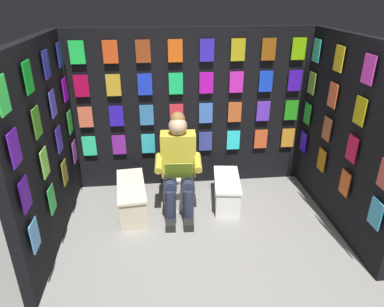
{
  "coord_description": "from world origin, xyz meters",
  "views": [
    {
      "loc": [
        0.43,
        2.24,
        2.41
      ],
      "look_at": [
        0.08,
        -1.11,
        0.85
      ],
      "focal_mm": 33.08,
      "sensor_mm": 36.0,
      "label": 1
    }
  ],
  "objects_px": {
    "toilet": "(178,177)",
    "person_reading": "(178,165)",
    "comic_longbox_far": "(132,198)",
    "comic_longbox_near": "(227,191)"
  },
  "relations": [
    {
      "from": "toilet",
      "to": "person_reading",
      "type": "height_order",
      "value": "person_reading"
    },
    {
      "from": "toilet",
      "to": "person_reading",
      "type": "xyz_separation_m",
      "value": [
        0.01,
        0.23,
        0.27
      ]
    },
    {
      "from": "person_reading",
      "to": "comic_longbox_far",
      "type": "relative_size",
      "value": 1.42
    },
    {
      "from": "comic_longbox_far",
      "to": "comic_longbox_near",
      "type": "bearing_deg",
      "value": 177.58
    },
    {
      "from": "person_reading",
      "to": "comic_longbox_near",
      "type": "xyz_separation_m",
      "value": [
        -0.59,
        -0.09,
        -0.43
      ]
    },
    {
      "from": "comic_longbox_near",
      "to": "person_reading",
      "type": "bearing_deg",
      "value": 16.25
    },
    {
      "from": "person_reading",
      "to": "toilet",
      "type": "bearing_deg",
      "value": -89.57
    },
    {
      "from": "toilet",
      "to": "comic_longbox_near",
      "type": "height_order",
      "value": "toilet"
    },
    {
      "from": "comic_longbox_near",
      "to": "toilet",
      "type": "bearing_deg",
      "value": -5.55
    },
    {
      "from": "person_reading",
      "to": "comic_longbox_near",
      "type": "bearing_deg",
      "value": -168.03
    }
  ]
}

